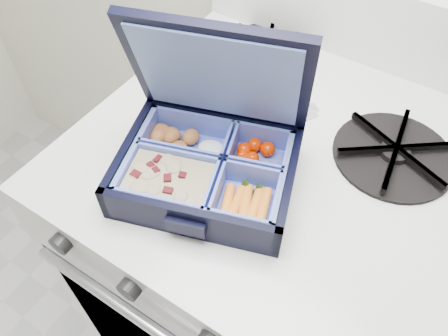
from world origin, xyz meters
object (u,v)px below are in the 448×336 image
Objects in this scene: stove at (266,274)px; burner_grate at (395,151)px; fork at (258,132)px; bento_box at (207,170)px.

burner_grate reaches higher than stove.
bento_box is at bearing -64.74° from fork.
stove is 0.49m from burner_grate.
bento_box is at bearing -137.04° from burner_grate.
burner_grate reaches higher than fork.
burner_grate is at bearing 49.70° from fork.
fork is at bearing 66.74° from bento_box.
stove is at bearing -159.09° from burner_grate.
stove is 4.83× the size of fork.
bento_box reaches higher than burner_grate.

